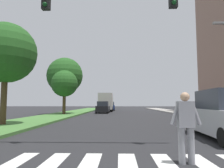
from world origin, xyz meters
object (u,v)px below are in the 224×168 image
object	(u,v)px
tree_mid	(6,53)
sedan_far_horizon	(111,106)
sedan_midblock	(103,108)
sedan_distant	(110,106)
tree_far	(64,84)
traffic_light_gantry	(43,20)
pedestrian_performer	(186,124)
truck_box_delivery	(106,102)
tree_distant	(65,76)

from	to	relation	value
tree_mid	sedan_far_horizon	world-z (taller)	tree_mid
sedan_midblock	sedan_distant	world-z (taller)	sedan_distant
tree_far	sedan_far_horizon	world-z (taller)	tree_far
tree_far	sedan_midblock	xyz separation A→B (m)	(4.17, 5.95, -2.96)
tree_far	sedan_far_horizon	distance (m)	29.35
sedan_midblock	tree_far	bearing A→B (deg)	-125.06
sedan_far_horizon	tree_far	bearing A→B (deg)	-98.51
tree_mid	tree_far	bearing A→B (deg)	87.42
traffic_light_gantry	sedan_far_horizon	size ratio (longest dim) A/B	1.86
pedestrian_performer	tree_mid	bearing A→B (deg)	138.86
tree_mid	sedan_midblock	xyz separation A→B (m)	(4.72, 18.09, -3.76)
sedan_midblock	sedan_distant	bearing A→B (deg)	87.53
sedan_distant	truck_box_delivery	world-z (taller)	truck_box_delivery
tree_mid	traffic_light_gantry	bearing A→B (deg)	-51.91
tree_mid	truck_box_delivery	bearing A→B (deg)	78.84
tree_far	truck_box_delivery	size ratio (longest dim) A/B	0.84
sedan_midblock	sedan_far_horizon	xyz separation A→B (m)	(0.15, 22.93, -0.01)
traffic_light_gantry	sedan_far_horizon	world-z (taller)	traffic_light_gantry
sedan_midblock	sedan_distant	distance (m)	11.71
sedan_midblock	sedan_far_horizon	bearing A→B (deg)	89.63
traffic_light_gantry	tree_distant	bearing A→B (deg)	102.46
tree_distant	tree_mid	bearing A→B (deg)	-90.33
traffic_light_gantry	sedan_midblock	bearing A→B (deg)	89.29
sedan_distant	truck_box_delivery	xyz separation A→B (m)	(-0.46, -5.61, 0.85)
sedan_midblock	truck_box_delivery	distance (m)	6.15
tree_distant	sedan_distant	bearing A→B (deg)	71.92
tree_distant	truck_box_delivery	xyz separation A→B (m)	(4.69, 10.15, -3.32)
tree_mid	traffic_light_gantry	size ratio (longest dim) A/B	0.77
sedan_distant	sedan_far_horizon	bearing A→B (deg)	91.81
tree_distant	truck_box_delivery	distance (m)	11.66
tree_mid	pedestrian_performer	world-z (taller)	tree_mid
sedan_distant	tree_distant	bearing A→B (deg)	-108.08
sedan_midblock	tree_mid	bearing A→B (deg)	-104.63
truck_box_delivery	sedan_far_horizon	bearing A→B (deg)	89.65
tree_distant	traffic_light_gantry	world-z (taller)	tree_distant
tree_mid	sedan_distant	xyz separation A→B (m)	(5.23, 29.79, -3.76)
tree_far	truck_box_delivery	bearing A→B (deg)	70.67
tree_mid	tree_distant	size ratio (longest dim) A/B	0.89
tree_far	sedan_distant	bearing A→B (deg)	75.15
tree_mid	sedan_far_horizon	size ratio (longest dim) A/B	1.44
tree_mid	sedan_distant	distance (m)	30.47
sedan_midblock	sedan_distant	xyz separation A→B (m)	(0.50, 11.70, 0.00)
sedan_distant	traffic_light_gantry	bearing A→B (deg)	-91.29
tree_far	sedan_midblock	world-z (taller)	tree_far
traffic_light_gantry	sedan_distant	xyz separation A→B (m)	(0.80, 35.44, -3.54)
traffic_light_gantry	sedan_midblock	distance (m)	24.00
traffic_light_gantry	pedestrian_performer	bearing A→B (deg)	-24.30
tree_far	sedan_far_horizon	size ratio (longest dim) A/B	1.18
tree_mid	pedestrian_performer	bearing A→B (deg)	-41.14
pedestrian_performer	tree_far	bearing A→B (deg)	112.37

